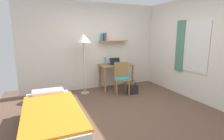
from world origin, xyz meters
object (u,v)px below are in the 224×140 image
(bed, at_px, (52,120))
(laptop, at_px, (115,63))
(standing_lamp, at_px, (83,42))
(book_stack, at_px, (125,63))
(desk_chair, at_px, (122,77))
(handbag, at_px, (133,89))
(water_bottle, at_px, (105,61))
(desk, at_px, (116,69))

(bed, height_order, laptop, laptop)
(standing_lamp, bearing_deg, book_stack, 7.60)
(desk_chair, height_order, handbag, desk_chair)
(standing_lamp, distance_m, water_bottle, 0.93)
(desk, bearing_deg, water_bottle, 170.44)
(desk, height_order, standing_lamp, standing_lamp)
(water_bottle, bearing_deg, bed, -130.47)
(desk, bearing_deg, standing_lamp, -173.13)
(standing_lamp, xyz_separation_m, handbag, (1.23, -0.59, -1.34))
(desk, distance_m, handbag, 0.88)
(bed, xyz_separation_m, handbag, (2.27, 1.26, -0.11))
(bed, xyz_separation_m, book_stack, (2.39, 2.02, 0.53))
(desk, height_order, water_bottle, water_bottle)
(laptop, bearing_deg, bed, -135.71)
(desk_chair, bearing_deg, desk, 84.14)
(bed, xyz_separation_m, laptop, (2.06, 2.01, 0.56))
(desk, relative_size, handbag, 2.51)
(book_stack, bearing_deg, water_bottle, 179.95)
(book_stack, bearing_deg, bed, -139.79)
(laptop, xyz_separation_m, water_bottle, (-0.34, 0.01, 0.06))
(laptop, bearing_deg, book_stack, 1.79)
(bed, bearing_deg, desk_chair, 35.71)
(desk_chair, bearing_deg, book_stack, 56.60)
(desk, distance_m, laptop, 0.20)
(bed, relative_size, desk_chair, 2.28)
(book_stack, bearing_deg, desk, -170.13)
(bed, height_order, water_bottle, water_bottle)
(water_bottle, bearing_deg, desk_chair, -63.49)
(water_bottle, xyz_separation_m, book_stack, (0.67, -0.00, -0.09))
(handbag, bearing_deg, bed, -151.00)
(water_bottle, distance_m, handbag, 1.19)
(book_stack, xyz_separation_m, handbag, (-0.13, -0.77, -0.64))
(desk_chair, bearing_deg, handbag, -36.91)
(desk, bearing_deg, handbag, -74.22)
(water_bottle, bearing_deg, desk, -9.56)
(desk, distance_m, desk_chair, 0.54)
(desk_chair, height_order, standing_lamp, standing_lamp)
(desk, height_order, desk_chair, desk_chair)
(standing_lamp, distance_m, handbag, 1.91)
(standing_lamp, relative_size, water_bottle, 7.42)
(handbag, bearing_deg, water_bottle, 125.21)
(laptop, height_order, handbag, laptop)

